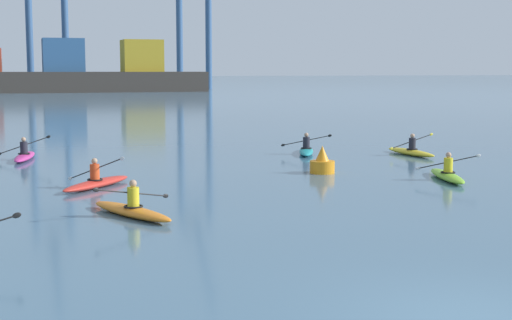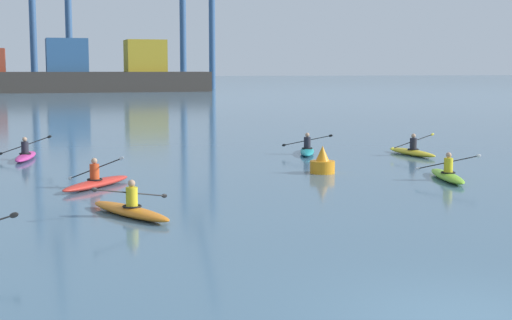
{
  "view_description": "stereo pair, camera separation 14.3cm",
  "coord_description": "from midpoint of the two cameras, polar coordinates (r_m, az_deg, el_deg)",
  "views": [
    {
      "loc": [
        -6.41,
        -9.4,
        3.73
      ],
      "look_at": [
        1.46,
        15.37,
        0.6
      ],
      "focal_mm": 53.04,
      "sensor_mm": 36.0,
      "label": 1
    },
    {
      "loc": [
        -6.27,
        -9.44,
        3.73
      ],
      "look_at": [
        1.46,
        15.37,
        0.6
      ],
      "focal_mm": 53.04,
      "sensor_mm": 36.0,
      "label": 2
    }
  ],
  "objects": [
    {
      "name": "container_barge",
      "position": [
        127.29,
        -13.82,
        6.28
      ],
      "size": [
        46.39,
        8.15,
        8.65
      ],
      "color": "#38332D",
      "rests_on": "ground"
    },
    {
      "name": "channel_buoy",
      "position": [
        27.3,
        5.18,
        -0.25
      ],
      "size": [
        0.9,
        0.9,
        1.0
      ],
      "color": "orange",
      "rests_on": "ground"
    },
    {
      "name": "kayak_teal",
      "position": [
        33.43,
        4.0,
        0.74
      ],
      "size": [
        2.11,
        3.39,
        0.95
      ],
      "color": "teal",
      "rests_on": "ground"
    },
    {
      "name": "kayak_magenta",
      "position": [
        32.67,
        -16.86,
        0.32
      ],
      "size": [
        2.16,
        3.45,
        1.03
      ],
      "color": "#C13384",
      "rests_on": "ground"
    },
    {
      "name": "kayak_red",
      "position": [
        24.45,
        -11.78,
        -1.64
      ],
      "size": [
        2.68,
        2.96,
        1.06
      ],
      "color": "red",
      "rests_on": "ground"
    },
    {
      "name": "kayak_lime",
      "position": [
        26.38,
        14.38,
        -1.1
      ],
      "size": [
        2.18,
        3.44,
        0.95
      ],
      "color": "#7ABC2D",
      "rests_on": "ground"
    },
    {
      "name": "kayak_yellow",
      "position": [
        33.6,
        11.8,
        0.64
      ],
      "size": [
        2.23,
        3.44,
        0.96
      ],
      "color": "yellow",
      "rests_on": "ground"
    },
    {
      "name": "kayak_orange",
      "position": [
        19.54,
        -9.26,
        -3.71
      ],
      "size": [
        2.08,
        3.34,
        0.95
      ],
      "color": "orange",
      "rests_on": "ground"
    }
  ]
}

